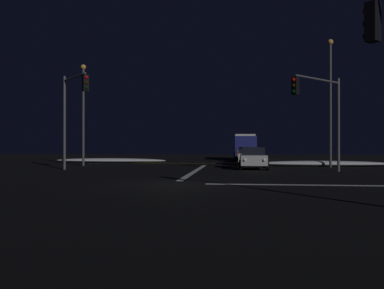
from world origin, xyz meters
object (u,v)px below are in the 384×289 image
at_px(sedan_white, 248,156).
at_px(traffic_signal_nw, 73,104).
at_px(sedan_silver, 253,158).
at_px(box_truck, 245,146).
at_px(streetlamp_left_near, 83,107).
at_px(sedan_orange, 246,154).
at_px(streetlamp_right_near, 330,94).
at_px(traffic_signal_ne, 321,105).

height_order(sedan_white, traffic_signal_nw, traffic_signal_nw).
relative_size(sedan_silver, box_truck, 0.52).
xyz_separation_m(box_truck, streetlamp_left_near, (-13.85, -16.39, 3.23)).
height_order(sedan_orange, streetlamp_right_near, streetlamp_right_near).
distance_m(sedan_white, sedan_orange, 5.92).
xyz_separation_m(traffic_signal_nw, streetlamp_right_near, (18.35, 6.25, 1.22)).
height_order(sedan_orange, traffic_signal_nw, traffic_signal_nw).
height_order(sedan_white, traffic_signal_ne, traffic_signal_ne).
xyz_separation_m(sedan_silver, sedan_orange, (-0.19, 11.82, 0.00)).
height_order(traffic_signal_ne, streetlamp_right_near, streetlamp_right_near).
bearing_deg(traffic_signal_nw, traffic_signal_ne, -1.27).
height_order(sedan_white, streetlamp_left_near, streetlamp_left_near).
bearing_deg(sedan_white, sedan_orange, 90.50).
distance_m(traffic_signal_ne, streetlamp_right_near, 7.09).
bearing_deg(sedan_orange, sedan_silver, -89.10).
bearing_deg(streetlamp_left_near, traffic_signal_ne, -20.17).
bearing_deg(traffic_signal_ne, traffic_signal_nw, 178.73).
relative_size(traffic_signal_nw, streetlamp_left_near, 0.77).
distance_m(sedan_silver, sedan_white, 5.90).
bearing_deg(box_truck, traffic_signal_ne, -79.81).
distance_m(sedan_orange, box_truck, 7.48).
bearing_deg(streetlamp_left_near, streetlamp_right_near, 0.00).
bearing_deg(box_truck, sedan_silver, -89.65).
relative_size(sedan_orange, traffic_signal_nw, 0.66).
height_order(sedan_orange, streetlamp_left_near, streetlamp_left_near).
distance_m(sedan_orange, streetlamp_left_near, 16.96).
xyz_separation_m(sedan_orange, box_truck, (0.07, 7.42, 0.91)).
relative_size(box_truck, traffic_signal_nw, 1.26).
relative_size(streetlamp_left_near, streetlamp_right_near, 0.85).
bearing_deg(sedan_silver, sedan_orange, 90.90).
bearing_deg(sedan_white, box_truck, 89.93).
height_order(box_truck, traffic_signal_ne, traffic_signal_ne).
bearing_deg(traffic_signal_ne, box_truck, 100.19).
bearing_deg(box_truck, streetlamp_right_near, -69.15).
xyz_separation_m(box_truck, streetlamp_right_near, (6.24, -16.39, 4.01)).
distance_m(box_truck, streetlamp_left_near, 21.70).
distance_m(box_truck, streetlamp_right_near, 18.00).
bearing_deg(box_truck, traffic_signal_nw, -118.13).
xyz_separation_m(sedan_white, streetlamp_left_near, (-13.83, -3.05, 4.14)).
distance_m(sedan_orange, traffic_signal_ne, 16.50).
bearing_deg(box_truck, sedan_orange, -90.53).
bearing_deg(sedan_silver, streetlamp_right_near, 24.96).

